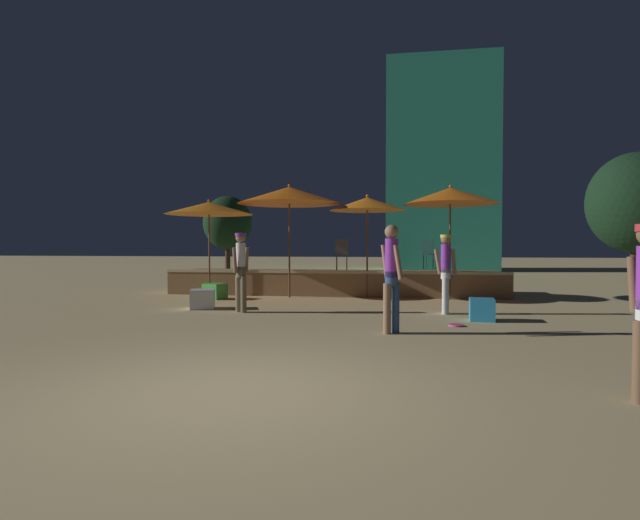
{
  "coord_description": "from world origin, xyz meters",
  "views": [
    {
      "loc": [
        1.7,
        -4.76,
        1.48
      ],
      "look_at": [
        0.0,
        5.6,
        1.18
      ],
      "focal_mm": 28.0,
      "sensor_mm": 36.0,
      "label": 1
    }
  ],
  "objects_px": {
    "frisbee_disc": "(456,325)",
    "background_tree_0": "(228,223)",
    "cube_seat_0": "(203,299)",
    "cube_seat_2": "(482,310)",
    "background_tree_1": "(635,203)",
    "patio_umbrella_1": "(289,195)",
    "bistro_chair_0": "(429,251)",
    "patio_umbrella_3": "(209,208)",
    "patio_umbrella_2": "(367,204)",
    "person_1": "(241,267)",
    "cube_seat_1": "(215,291)",
    "person_2": "(391,273)",
    "bistro_chair_1": "(342,252)",
    "patio_umbrella_0": "(450,196)",
    "person_3": "(446,269)"
  },
  "relations": [
    {
      "from": "patio_umbrella_0",
      "to": "person_2",
      "type": "height_order",
      "value": "patio_umbrella_0"
    },
    {
      "from": "background_tree_0",
      "to": "frisbee_disc",
      "type": "bearing_deg",
      "value": -58.11
    },
    {
      "from": "patio_umbrella_2",
      "to": "cube_seat_0",
      "type": "height_order",
      "value": "patio_umbrella_2"
    },
    {
      "from": "patio_umbrella_1",
      "to": "cube_seat_1",
      "type": "height_order",
      "value": "patio_umbrella_1"
    },
    {
      "from": "bistro_chair_0",
      "to": "background_tree_0",
      "type": "relative_size",
      "value": 0.21
    },
    {
      "from": "cube_seat_0",
      "to": "person_3",
      "type": "height_order",
      "value": "person_3"
    },
    {
      "from": "patio_umbrella_0",
      "to": "background_tree_0",
      "type": "distance_m",
      "value": 16.22
    },
    {
      "from": "patio_umbrella_3",
      "to": "person_2",
      "type": "height_order",
      "value": "patio_umbrella_3"
    },
    {
      "from": "cube_seat_1",
      "to": "background_tree_0",
      "type": "xyz_separation_m",
      "value": [
        -4.33,
        13.05,
        2.51
      ]
    },
    {
      "from": "patio_umbrella_1",
      "to": "background_tree_0",
      "type": "bearing_deg",
      "value": 116.99
    },
    {
      "from": "patio_umbrella_2",
      "to": "background_tree_1",
      "type": "bearing_deg",
      "value": 32.04
    },
    {
      "from": "patio_umbrella_2",
      "to": "frisbee_disc",
      "type": "relative_size",
      "value": 10.77
    },
    {
      "from": "patio_umbrella_3",
      "to": "background_tree_1",
      "type": "distance_m",
      "value": 15.43
    },
    {
      "from": "patio_umbrella_1",
      "to": "cube_seat_2",
      "type": "xyz_separation_m",
      "value": [
        4.72,
        -3.67,
        -2.69
      ]
    },
    {
      "from": "frisbee_disc",
      "to": "background_tree_1",
      "type": "height_order",
      "value": "background_tree_1"
    },
    {
      "from": "patio_umbrella_2",
      "to": "person_1",
      "type": "relative_size",
      "value": 1.66
    },
    {
      "from": "person_2",
      "to": "frisbee_disc",
      "type": "height_order",
      "value": "person_2"
    },
    {
      "from": "patio_umbrella_1",
      "to": "cube_seat_0",
      "type": "relative_size",
      "value": 4.55
    },
    {
      "from": "patio_umbrella_0",
      "to": "person_1",
      "type": "distance_m",
      "value": 6.19
    },
    {
      "from": "person_2",
      "to": "patio_umbrella_3",
      "type": "bearing_deg",
      "value": 96.26
    },
    {
      "from": "cube_seat_2",
      "to": "background_tree_0",
      "type": "relative_size",
      "value": 0.12
    },
    {
      "from": "patio_umbrella_1",
      "to": "bistro_chair_0",
      "type": "relative_size",
      "value": 3.59
    },
    {
      "from": "bistro_chair_0",
      "to": "background_tree_1",
      "type": "relative_size",
      "value": 0.18
    },
    {
      "from": "patio_umbrella_2",
      "to": "bistro_chair_1",
      "type": "xyz_separation_m",
      "value": [
        -0.78,
        0.42,
        -1.35
      ]
    },
    {
      "from": "cube_seat_0",
      "to": "person_2",
      "type": "height_order",
      "value": "person_2"
    },
    {
      "from": "patio_umbrella_0",
      "to": "person_1",
      "type": "height_order",
      "value": "patio_umbrella_0"
    },
    {
      "from": "patio_umbrella_1",
      "to": "person_3",
      "type": "xyz_separation_m",
      "value": [
        4.1,
        -2.76,
        -1.93
      ]
    },
    {
      "from": "patio_umbrella_1",
      "to": "bistro_chair_1",
      "type": "height_order",
      "value": "patio_umbrella_1"
    },
    {
      "from": "bistro_chair_0",
      "to": "frisbee_disc",
      "type": "bearing_deg",
      "value": 109.23
    },
    {
      "from": "frisbee_disc",
      "to": "person_2",
      "type": "bearing_deg",
      "value": -140.55
    },
    {
      "from": "frisbee_disc",
      "to": "background_tree_1",
      "type": "relative_size",
      "value": 0.06
    },
    {
      "from": "patio_umbrella_0",
      "to": "person_1",
      "type": "xyz_separation_m",
      "value": [
        -4.82,
        -3.42,
        -1.83
      ]
    },
    {
      "from": "patio_umbrella_1",
      "to": "cube_seat_2",
      "type": "relative_size",
      "value": 6.53
    },
    {
      "from": "cube_seat_2",
      "to": "bistro_chair_1",
      "type": "bearing_deg",
      "value": 126.72
    },
    {
      "from": "patio_umbrella_1",
      "to": "patio_umbrella_2",
      "type": "bearing_deg",
      "value": 9.26
    },
    {
      "from": "frisbee_disc",
      "to": "background_tree_0",
      "type": "xyz_separation_m",
      "value": [
        -10.44,
        16.77,
        2.71
      ]
    },
    {
      "from": "cube_seat_0",
      "to": "bistro_chair_1",
      "type": "relative_size",
      "value": 0.79
    },
    {
      "from": "patio_umbrella_0",
      "to": "person_2",
      "type": "relative_size",
      "value": 1.71
    },
    {
      "from": "frisbee_disc",
      "to": "bistro_chair_0",
      "type": "bearing_deg",
      "value": 91.5
    },
    {
      "from": "cube_seat_2",
      "to": "cube_seat_1",
      "type": "bearing_deg",
      "value": 156.06
    },
    {
      "from": "patio_umbrella_1",
      "to": "cube_seat_1",
      "type": "distance_m",
      "value": 3.4
    },
    {
      "from": "cube_seat_0",
      "to": "cube_seat_2",
      "type": "xyz_separation_m",
      "value": [
        6.18,
        -0.9,
        -0.01
      ]
    },
    {
      "from": "bistro_chair_1",
      "to": "patio_umbrella_1",
      "type": "bearing_deg",
      "value": 23.86
    },
    {
      "from": "person_2",
      "to": "background_tree_0",
      "type": "bearing_deg",
      "value": 79.27
    },
    {
      "from": "patio_umbrella_0",
      "to": "bistro_chair_0",
      "type": "distance_m",
      "value": 2.37
    },
    {
      "from": "person_3",
      "to": "background_tree_0",
      "type": "xyz_separation_m",
      "value": [
        -10.38,
        15.11,
        1.75
      ]
    },
    {
      "from": "patio_umbrella_0",
      "to": "person_1",
      "type": "relative_size",
      "value": 1.78
    },
    {
      "from": "cube_seat_2",
      "to": "background_tree_1",
      "type": "distance_m",
      "value": 12.49
    },
    {
      "from": "patio_umbrella_3",
      "to": "cube_seat_2",
      "type": "xyz_separation_m",
      "value": [
        7.17,
        -3.79,
        -2.36
      ]
    },
    {
      "from": "cube_seat_1",
      "to": "person_2",
      "type": "distance_m",
      "value": 6.86
    }
  ]
}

